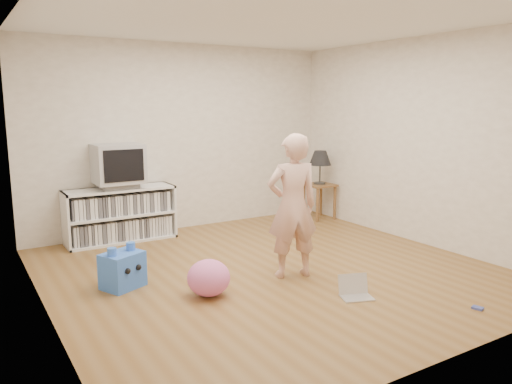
{
  "coord_description": "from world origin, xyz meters",
  "views": [
    {
      "loc": [
        -2.84,
        -4.32,
        1.78
      ],
      "look_at": [
        0.06,
        0.4,
        0.79
      ],
      "focal_mm": 35.0,
      "sensor_mm": 36.0,
      "label": 1
    }
  ],
  "objects": [
    {
      "name": "side_table",
      "position": [
        1.99,
        1.65,
        0.42
      ],
      "size": [
        0.42,
        0.42,
        0.55
      ],
      "color": "brown",
      "rests_on": "ground"
    },
    {
      "name": "crt_tv",
      "position": [
        -1.02,
        2.02,
        1.02
      ],
      "size": [
        0.6,
        0.53,
        0.5
      ],
      "color": "#A6A6AB",
      "rests_on": "dvd_deck"
    },
    {
      "name": "person",
      "position": [
        0.09,
        -0.26,
        0.74
      ],
      "size": [
        0.62,
        0.48,
        1.49
      ],
      "primitive_type": "imported",
      "rotation": [
        0.0,
        0.0,
        2.88
      ],
      "color": "beige",
      "rests_on": "ground"
    },
    {
      "name": "playing_cards",
      "position": [
        0.98,
        -1.82,
        0.01
      ],
      "size": [
        0.09,
        0.1,
        0.02
      ],
      "primitive_type": "cube",
      "rotation": [
        0.0,
        0.0,
        0.29
      ],
      "color": "#3F4EA9",
      "rests_on": "ground"
    },
    {
      "name": "dvd_deck",
      "position": [
        -1.02,
        2.02,
        0.73
      ],
      "size": [
        0.45,
        0.35,
        0.07
      ],
      "primitive_type": "cube",
      "color": "gray",
      "rests_on": "media_unit"
    },
    {
      "name": "plush_blue",
      "position": [
        -1.51,
        0.33,
        0.18
      ],
      "size": [
        0.46,
        0.42,
        0.43
      ],
      "rotation": [
        0.0,
        0.0,
        0.43
      ],
      "color": "blue",
      "rests_on": "ground"
    },
    {
      "name": "media_unit",
      "position": [
        -1.02,
        2.04,
        0.35
      ],
      "size": [
        1.4,
        0.45,
        0.7
      ],
      "color": "white",
      "rests_on": "ground"
    },
    {
      "name": "ground",
      "position": [
        0.0,
        0.0,
        0.0
      ],
      "size": [
        4.5,
        4.5,
        0.0
      ],
      "primitive_type": "plane",
      "color": "brown",
      "rests_on": "ground"
    },
    {
      "name": "ceiling",
      "position": [
        0.0,
        0.0,
        2.6
      ],
      "size": [
        4.5,
        4.5,
        0.01
      ],
      "primitive_type": "cube",
      "color": "white",
      "rests_on": "walls"
    },
    {
      "name": "plush_pink",
      "position": [
        -0.89,
        -0.3,
        0.17
      ],
      "size": [
        0.53,
        0.53,
        0.34
      ],
      "primitive_type": "ellipsoid",
      "rotation": [
        0.0,
        0.0,
        -0.41
      ],
      "color": "pink",
      "rests_on": "ground"
    },
    {
      "name": "laptop",
      "position": [
        0.27,
        -1.04,
        0.05
      ],
      "size": [
        0.35,
        0.31,
        0.2
      ],
      "rotation": [
        0.0,
        0.0,
        -0.35
      ],
      "color": "silver",
      "rests_on": "ground"
    },
    {
      "name": "table_lamp",
      "position": [
        1.99,
        1.65,
        0.94
      ],
      "size": [
        0.34,
        0.34,
        0.52
      ],
      "color": "#333333",
      "rests_on": "side_table"
    },
    {
      "name": "walls",
      "position": [
        0.0,
        0.0,
        1.3
      ],
      "size": [
        4.52,
        4.52,
        2.6
      ],
      "color": "beige",
      "rests_on": "ground"
    }
  ]
}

